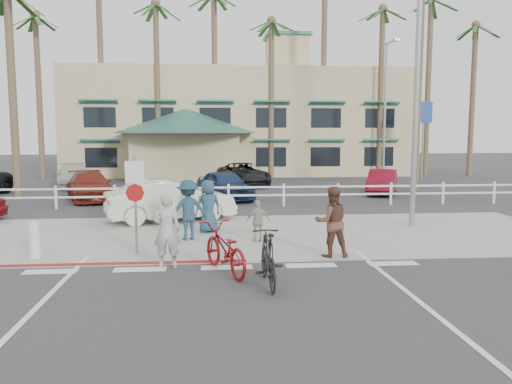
{
  "coord_description": "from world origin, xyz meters",
  "views": [
    {
      "loc": [
        -0.35,
        -10.8,
        3.11
      ],
      "look_at": [
        0.92,
        3.09,
        1.5
      ],
      "focal_mm": 35.0,
      "sensor_mm": 36.0,
      "label": 1
    }
  ],
  "objects": [
    {
      "name": "building",
      "position": [
        2.0,
        31.0,
        5.65
      ],
      "size": [
        28.0,
        16.0,
        11.3
      ],
      "primitive_type": null,
      "color": "#CBB98B",
      "rests_on": "ground"
    },
    {
      "name": "sign_post",
      "position": [
        -2.3,
        2.2,
        1.45
      ],
      "size": [
        0.5,
        0.1,
        2.9
      ],
      "primitive_type": null,
      "color": "gray",
      "rests_on": "ground"
    },
    {
      "name": "rider_red",
      "position": [
        -1.39,
        0.75,
        0.89
      ],
      "size": [
        0.66,
        0.44,
        1.78
      ],
      "primitive_type": "imported",
      "rotation": [
        0.0,
        0.0,
        3.16
      ],
      "color": "#ABA79E",
      "rests_on": "ground"
    },
    {
      "name": "pedestrian_b",
      "position": [
        -0.45,
        4.93,
        0.84
      ],
      "size": [
        0.96,
        0.79,
        1.69
      ],
      "primitive_type": "imported",
      "rotation": [
        0.0,
        0.0,
        3.5
      ],
      "color": "#224355",
      "rests_on": "ground"
    },
    {
      "name": "pedestrian_a",
      "position": [
        -1.03,
        3.85,
        0.9
      ],
      "size": [
        1.28,
        0.93,
        1.79
      ],
      "primitive_type": "imported",
      "rotation": [
        0.0,
        0.0,
        3.39
      ],
      "color": "#1C3B4B",
      "rests_on": "ground"
    },
    {
      "name": "lot_car_4",
      "position": [
        -8.46,
        19.56,
        0.69
      ],
      "size": [
        3.22,
        5.08,
        1.37
      ],
      "primitive_type": "imported",
      "rotation": [
        0.0,
        0.0,
        0.3
      ],
      "color": "beige",
      "rests_on": "ground"
    },
    {
      "name": "lot_car_1",
      "position": [
        -6.09,
        13.37,
        0.67
      ],
      "size": [
        3.32,
        4.96,
        1.33
      ],
      "primitive_type": "imported",
      "rotation": [
        0.0,
        0.0,
        0.35
      ],
      "color": "maroon",
      "rests_on": "ground"
    },
    {
      "name": "rider_black",
      "position": [
        2.7,
        1.47,
        0.91
      ],
      "size": [
        0.89,
        0.7,
        1.81
      ],
      "primitive_type": "imported",
      "rotation": [
        0.0,
        0.0,
        3.15
      ],
      "color": "brown",
      "rests_on": "ground"
    },
    {
      "name": "palm_11",
      "position": [
        11.0,
        16.0,
        7.0
      ],
      "size": [
        4.0,
        4.0,
        14.0
      ],
      "primitive_type": null,
      "color": "#22501F",
      "rests_on": "ground"
    },
    {
      "name": "palm_6",
      "position": [
        8.0,
        26.0,
        8.5
      ],
      "size": [
        4.0,
        4.0,
        17.0
      ],
      "primitive_type": null,
      "color": "#22501F",
      "rests_on": "ground"
    },
    {
      "name": "palm_5",
      "position": [
        4.0,
        25.0,
        6.5
      ],
      "size": [
        4.0,
        4.0,
        13.0
      ],
      "primitive_type": null,
      "color": "#22501F",
      "rests_on": "ground"
    },
    {
      "name": "curb_red",
      "position": [
        -3.0,
        1.2,
        0.01
      ],
      "size": [
        7.0,
        0.25,
        0.02
      ],
      "primitive_type": "cube",
      "color": "maroon",
      "rests_on": "ground"
    },
    {
      "name": "palm_10",
      "position": [
        -10.0,
        15.0,
        6.0
      ],
      "size": [
        4.0,
        4.0,
        12.0
      ],
      "primitive_type": null,
      "color": "#22501F",
      "rests_on": "ground"
    },
    {
      "name": "streetlight_0",
      "position": [
        6.5,
        5.5,
        4.5
      ],
      "size": [
        0.6,
        2.0,
        9.0
      ],
      "primitive_type": null,
      "color": "gray",
      "rests_on": "ground"
    },
    {
      "name": "ground",
      "position": [
        0.0,
        0.0,
        0.0
      ],
      "size": [
        140.0,
        140.0,
        0.0
      ],
      "primitive_type": "plane",
      "color": "#333335"
    },
    {
      "name": "parking_lot",
      "position": [
        0.0,
        18.0,
        0.0
      ],
      "size": [
        50.0,
        16.0,
        0.01
      ],
      "primitive_type": "cube",
      "color": "#333335",
      "rests_on": "ground"
    },
    {
      "name": "palm_3",
      "position": [
        -4.0,
        25.0,
        7.0
      ],
      "size": [
        4.0,
        4.0,
        14.0
      ],
      "primitive_type": null,
      "color": "#22501F",
      "rests_on": "ground"
    },
    {
      "name": "palm_1",
      "position": [
        -12.0,
        25.0,
        6.5
      ],
      "size": [
        4.0,
        4.0,
        13.0
      ],
      "primitive_type": null,
      "color": "#22501F",
      "rests_on": "ground"
    },
    {
      "name": "bollard_0",
      "position": [
        -4.8,
        2.0,
        0.47
      ],
      "size": [
        0.26,
        0.26,
        0.95
      ],
      "primitive_type": null,
      "color": "silver",
      "rests_on": "ground"
    },
    {
      "name": "lot_car_5",
      "position": [
        1.63,
        19.44,
        0.7
      ],
      "size": [
        3.37,
        5.42,
        1.4
      ],
      "primitive_type": "imported",
      "rotation": [
        0.0,
        0.0,
        0.22
      ],
      "color": "black",
      "rests_on": "ground"
    },
    {
      "name": "bike_red",
      "position": [
        -0.07,
        0.18,
        0.56
      ],
      "size": [
        1.47,
        2.25,
        1.12
      ],
      "primitive_type": "imported",
      "rotation": [
        0.0,
        0.0,
        3.52
      ],
      "color": "maroon",
      "rests_on": "ground"
    },
    {
      "name": "rail_fence",
      "position": [
        0.5,
        10.5,
        0.5
      ],
      "size": [
        29.4,
        0.16,
        1.0
      ],
      "primitive_type": null,
      "color": "silver",
      "rests_on": "ground"
    },
    {
      "name": "cross_street",
      "position": [
        0.0,
        8.5,
        0.0
      ],
      "size": [
        40.0,
        5.0,
        0.01
      ],
      "primitive_type": "cube",
      "color": "#333335",
      "rests_on": "ground"
    },
    {
      "name": "info_sign",
      "position": [
        14.0,
        22.0,
        2.8
      ],
      "size": [
        1.2,
        0.16,
        5.6
      ],
      "primitive_type": null,
      "color": "navy",
      "rests_on": "ground"
    },
    {
      "name": "pedestrian_child",
      "position": [
        1.0,
        3.37,
        0.61
      ],
      "size": [
        0.74,
        0.36,
        1.23
      ],
      "primitive_type": "imported",
      "rotation": [
        0.0,
        0.0,
        3.22
      ],
      "color": "#A8A394",
      "rests_on": "ground"
    },
    {
      "name": "bike_black",
      "position": [
        0.81,
        -0.83,
        0.58
      ],
      "size": [
        0.59,
        1.95,
        1.17
      ],
      "primitive_type": "imported",
      "rotation": [
        0.0,
        0.0,
        3.16
      ],
      "color": "black",
      "rests_on": "ground"
    },
    {
      "name": "palm_9",
      "position": [
        19.0,
        25.0,
        6.5
      ],
      "size": [
        4.0,
        4.0,
        13.0
      ],
      "primitive_type": null,
      "color": "#22501F",
      "rests_on": "ground"
    },
    {
      "name": "lot_car_2",
      "position": [
        0.32,
        13.01,
        0.7
      ],
      "size": [
        3.09,
        4.41,
        1.39
      ],
      "primitive_type": "imported",
      "rotation": [
        0.0,
        0.0,
        0.39
      ],
      "color": "navy",
      "rests_on": "ground"
    },
    {
      "name": "sidewalk_plaza",
      "position": [
        0.0,
        4.5,
        0.01
      ],
      "size": [
        22.0,
        7.0,
        0.01
      ],
      "primitive_type": "cube",
      "color": "gray",
      "rests_on": "ground"
    },
    {
      "name": "palm_2",
      "position": [
        -8.0,
        26.0,
        8.0
      ],
      "size": [
        4.0,
        4.0,
        16.0
      ],
      "primitive_type": null,
      "color": "#22501F",
      "rests_on": "ground"
    },
    {
      "name": "streetlight_1",
      "position": [
        12.0,
        24.0,
        4.75
      ],
      "size": [
        0.6,
        2.0,
        9.5
      ],
      "primitive_type": null,
      "color": "gray",
      "rests_on": "ground"
    },
    {
      "name": "bike_path",
      "position": [
        0.0,
        -2.0,
        0.0
      ],
      "size": [
        12.0,
        16.0,
        0.01
      ],
      "primitive_type": "cube",
      "color": "#333335",
      "rests_on": "ground"
    },
    {
      "name": "lot_car_3",
      "position": [
        8.59,
        14.46,
        0.64
      ],
      "size": [
        2.81,
        4.11,
        1.28
      ],
      "primitive_type": "imported",
      "rotation": [
        0.0,
        0.0,
        -0.41
      ],
      "color": "maroon",
      "rests_on": "ground"
    },
    {
      "name": "car_white_sedan",
      "position": [
        -1.8,
        7.22,
        0.75
      ],
      "size": [
        4.84,
        2.86,
        1.51
      ],
      "primitive_type": "imported",
      "rotation": [
        0.0,
        0.0,
        1.87
      ],
      "color": "beige",
      "rests_on": "ground"
    },
    {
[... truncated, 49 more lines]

